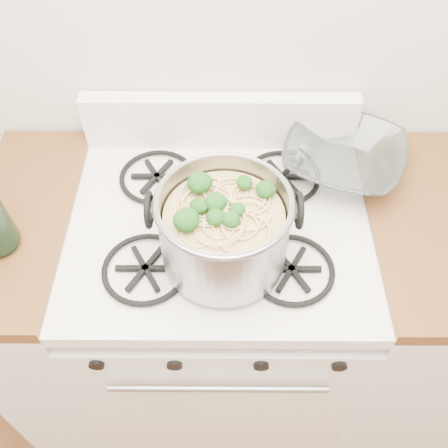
% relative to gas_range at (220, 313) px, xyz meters
% --- Properties ---
extents(gas_range, '(0.76, 0.66, 0.92)m').
position_rel_gas_range_xyz_m(gas_range, '(0.00, 0.00, 0.00)').
color(gas_range, white).
rests_on(gas_range, ground).
extents(counter_left, '(0.25, 0.65, 0.92)m').
position_rel_gas_range_xyz_m(counter_left, '(-0.51, 0.00, 0.02)').
color(counter_left, silver).
rests_on(counter_left, ground).
extents(stock_pot, '(0.33, 0.30, 0.20)m').
position_rel_gas_range_xyz_m(stock_pot, '(0.01, -0.11, 0.58)').
color(stock_pot, gray).
rests_on(stock_pot, gas_range).
extents(spatula, '(0.39, 0.40, 0.02)m').
position_rel_gas_range_xyz_m(spatula, '(0.05, 0.06, 0.50)').
color(spatula, black).
rests_on(spatula, gas_range).
extents(glass_bowl, '(0.17, 0.17, 0.03)m').
position_rel_gas_range_xyz_m(glass_bowl, '(0.33, 0.18, 0.50)').
color(glass_bowl, white).
rests_on(glass_bowl, gas_range).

